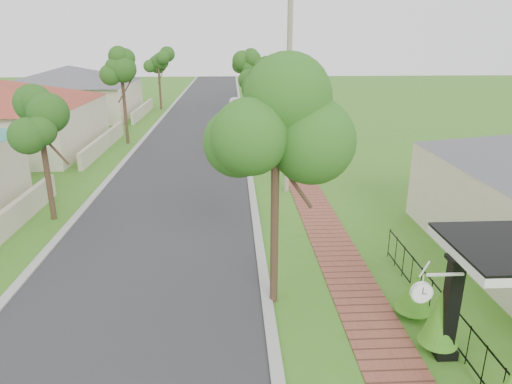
# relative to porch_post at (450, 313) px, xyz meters

# --- Properties ---
(ground) EXTENTS (160.00, 160.00, 0.00)m
(ground) POSITION_rel_porch_post_xyz_m (-4.55, 1.00, -1.12)
(ground) COLOR #3E731B
(ground) RESTS_ON ground
(road) EXTENTS (7.00, 120.00, 0.02)m
(road) POSITION_rel_porch_post_xyz_m (-7.55, 21.00, -1.12)
(road) COLOR #28282B
(road) RESTS_ON ground
(kerb_right) EXTENTS (0.30, 120.00, 0.10)m
(kerb_right) POSITION_rel_porch_post_xyz_m (-3.90, 21.00, -1.12)
(kerb_right) COLOR #9E9E99
(kerb_right) RESTS_ON ground
(kerb_left) EXTENTS (0.30, 120.00, 0.10)m
(kerb_left) POSITION_rel_porch_post_xyz_m (-11.20, 21.00, -1.12)
(kerb_left) COLOR #9E9E99
(kerb_left) RESTS_ON ground
(sidewalk) EXTENTS (1.50, 120.00, 0.03)m
(sidewalk) POSITION_rel_porch_post_xyz_m (-1.30, 21.00, -1.12)
(sidewalk) COLOR brown
(sidewalk) RESTS_ON ground
(porch_post) EXTENTS (0.48, 0.48, 2.52)m
(porch_post) POSITION_rel_porch_post_xyz_m (0.00, 0.00, 0.00)
(porch_post) COLOR black
(porch_post) RESTS_ON ground
(picket_fence) EXTENTS (0.03, 8.02, 1.00)m
(picket_fence) POSITION_rel_porch_post_xyz_m (0.35, 1.00, -0.59)
(picket_fence) COLOR black
(picket_fence) RESTS_ON ground
(street_trees) EXTENTS (10.70, 37.65, 5.89)m
(street_trees) POSITION_rel_porch_post_xyz_m (-7.42, 27.84, 3.42)
(street_trees) COLOR #382619
(street_trees) RESTS_ON ground
(hedge_row) EXTENTS (0.89, 4.96, 1.86)m
(hedge_row) POSITION_rel_porch_post_xyz_m (-0.10, -0.46, -0.38)
(hedge_row) COLOR #256C15
(hedge_row) RESTS_ON ground
(far_house_grey) EXTENTS (15.56, 15.56, 4.60)m
(far_house_grey) POSITION_rel_porch_post_xyz_m (-19.52, 35.00, 1.22)
(far_house_grey) COLOR beige
(far_house_grey) RESTS_ON ground
(parked_car_red) EXTENTS (2.55, 4.90, 1.59)m
(parked_car_red) POSITION_rel_porch_post_xyz_m (-4.32, 19.94, -0.32)
(parked_car_red) COLOR #62110E
(parked_car_red) RESTS_ON ground
(parked_car_white) EXTENTS (2.38, 4.67, 1.47)m
(parked_car_white) POSITION_rel_porch_post_xyz_m (-4.15, 35.52, -0.39)
(parked_car_white) COLOR silver
(parked_car_white) RESTS_ON ground
(near_tree) EXTENTS (2.34, 2.34, 6.00)m
(near_tree) POSITION_rel_porch_post_xyz_m (-3.71, 2.50, 3.67)
(near_tree) COLOR #382619
(near_tree) RESTS_ON ground
(utility_pole) EXTENTS (1.20, 0.24, 9.10)m
(utility_pole) POSITION_rel_porch_post_xyz_m (-2.25, 12.06, 3.49)
(utility_pole) COLOR gray
(utility_pole) RESTS_ON ground
(station_clock) EXTENTS (1.08, 0.13, 0.67)m
(station_clock) POSITION_rel_porch_post_xyz_m (-0.87, -0.40, 0.83)
(station_clock) COLOR white
(station_clock) RESTS_ON ground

